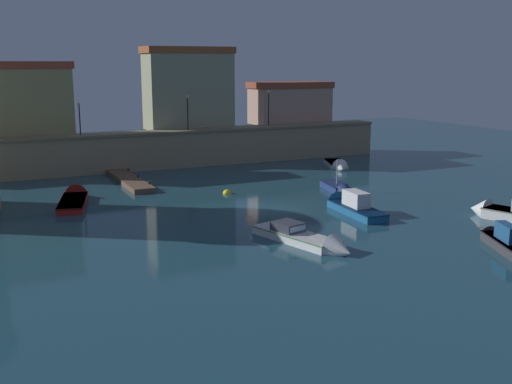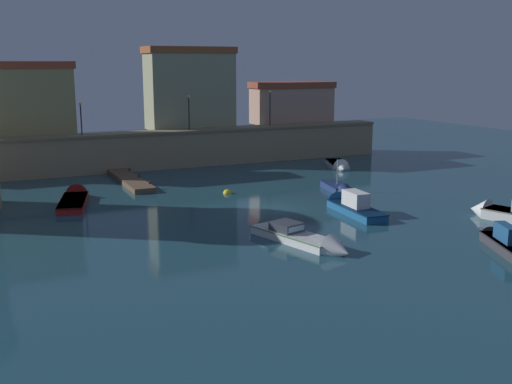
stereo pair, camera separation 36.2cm
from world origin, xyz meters
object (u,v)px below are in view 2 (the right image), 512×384
Objects in this scene: quay_lamp_1 at (189,107)px; moored_boat_6 at (339,166)px; moored_boat_0 at (75,198)px; moored_boat_2 at (307,240)px; moored_boat_4 at (507,213)px; moored_boat_1 at (339,189)px; quay_lamp_0 at (81,113)px; mooring_buoy_0 at (227,194)px; moored_boat_3 at (349,205)px; quay_lamp_2 at (270,102)px; moored_boat_5 at (502,241)px.

quay_lamp_1 is 0.60× the size of moored_boat_6.
moored_boat_0 is 20.63m from moored_boat_2.
moored_boat_1 is at bearing 4.51° from moored_boat_4.
moored_boat_6 is (6.50, 10.10, -0.06)m from moored_boat_1.
moored_boat_1 is (17.53, -17.97, -5.54)m from quay_lamp_0.
mooring_buoy_0 is (-15.06, -6.60, -0.26)m from moored_boat_6.
moored_boat_3 is at bearing 32.52° from moored_boat_4.
quay_lamp_2 is 0.50× the size of moored_boat_2.
moored_boat_1 reaches higher than moored_boat_6.
quay_lamp_1 is at bearing 0.00° from quay_lamp_0.
quay_lamp_0 is 0.87× the size of quay_lamp_1.
moored_boat_1 is 17.30m from moored_boat_5.
quay_lamp_0 is at bearing 121.81° from mooring_buoy_0.
moored_boat_0 reaches higher than mooring_buoy_0.
quay_lamp_0 is 0.81× the size of quay_lamp_2.
quay_lamp_0 reaches higher than moored_boat_0.
moored_boat_0 is at bearing 64.36° from moored_boat_5.
mooring_buoy_0 is at bearing -127.43° from quay_lamp_2.
moored_boat_6 is at bearing 128.44° from moored_boat_2.
moored_boat_6 is at bearing -63.20° from quay_lamp_2.
moored_boat_2 is 11.16m from moored_boat_5.
moored_boat_0 is 10.68× the size of mooring_buoy_0.
moored_boat_3 is 10.93m from mooring_buoy_0.
quay_lamp_2 is 25.15m from moored_boat_3.
mooring_buoy_0 is (-11.08, -14.47, -6.28)m from quay_lamp_2.
moored_boat_3 is at bearing -58.55° from quay_lamp_0.
quay_lamp_1 is 0.47× the size of moored_boat_0.
moored_boat_4 is 0.90× the size of moored_boat_5.
moored_boat_4 is 1.02× the size of moored_boat_6.
moored_boat_2 reaches higher than mooring_buoy_0.
quay_lamp_0 is at bearing 180.00° from quay_lamp_1.
quay_lamp_2 is 0.76× the size of moored_boat_1.
moored_boat_6 is at bearing -21.53° from moored_boat_4.
moored_boat_6 is at bearing -66.60° from moored_boat_0.
quay_lamp_2 is at bearing -176.42° from moored_boat_1.
quay_lamp_2 reaches higher than quay_lamp_0.
quay_lamp_0 is 20.06m from quay_lamp_2.
moored_boat_3 is at bearing -102.92° from quay_lamp_2.
quay_lamp_1 is 30.69m from moored_boat_2.
moored_boat_3 is 10.71m from moored_boat_4.
moored_boat_5 is at bearing -79.32° from quay_lamp_1.
quay_lamp_2 is at bearing 0.00° from quay_lamp_1.
moored_boat_3 is 18.56m from moored_boat_6.
moored_boat_3 is (3.79, -23.85, -5.65)m from quay_lamp_1.
moored_boat_3 reaches higher than moored_boat_2.
quay_lamp_2 is 31.22m from moored_boat_4.
quay_lamp_2 reaches higher than moored_boat_3.
moored_boat_5 is (2.86, -11.43, -0.02)m from moored_boat_3.
moored_boat_2 is at bearing -94.99° from mooring_buoy_0.
moored_boat_5 reaches higher than moored_boat_6.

